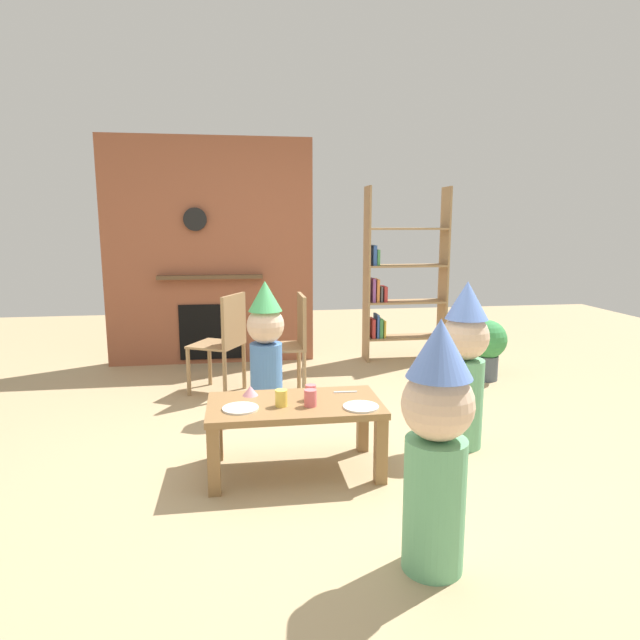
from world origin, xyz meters
TOP-DOWN VIEW (x-y plane):
  - ground_plane at (0.00, 0.00)m, footprint 12.00×12.00m
  - brick_fireplace_feature at (-0.72, 2.60)m, footprint 2.20×0.28m
  - bookshelf at (1.33, 2.40)m, footprint 0.90×0.28m
  - coffee_table at (-0.10, -0.25)m, footprint 1.05×0.57m
  - paper_cup_near_left at (-0.19, -0.31)m, footprint 0.07×0.07m
  - paper_cup_near_right at (-0.02, -0.33)m, footprint 0.07×0.07m
  - paper_cup_center at (-0.00, -0.22)m, footprint 0.07×0.07m
  - paper_plate_front at (-0.43, -0.33)m, footprint 0.21×0.21m
  - paper_plate_rear at (0.27, -0.41)m, footprint 0.21×0.21m
  - birthday_cake_slice at (-0.36, -0.08)m, footprint 0.10×0.10m
  - table_fork at (0.24, -0.10)m, footprint 0.15×0.02m
  - child_with_cone_hat at (0.40, -1.31)m, footprint 0.31×0.31m
  - child_in_pink at (1.07, -0.03)m, footprint 0.31×0.31m
  - child_by_the_chairs at (-0.22, 0.83)m, footprint 0.30×0.30m
  - dining_chair_left at (-0.55, 1.40)m, footprint 0.54×0.54m
  - dining_chair_middle at (0.02, 1.27)m, footprint 0.41×0.41m
  - potted_plant_tall at (1.95, 1.47)m, footprint 0.38×0.38m

SIDE VIEW (x-z plane):
  - ground_plane at x=0.00m, z-range 0.00..0.00m
  - potted_plant_tall at x=1.95m, z-range 0.05..0.64m
  - coffee_table at x=-0.10m, z-range 0.15..0.58m
  - table_fork at x=0.24m, z-range 0.44..0.45m
  - paper_plate_front at x=-0.43m, z-range 0.44..0.45m
  - paper_plate_rear at x=0.27m, z-range 0.44..0.45m
  - birthday_cake_slice at x=-0.36m, z-range 0.44..0.50m
  - paper_cup_center at x=0.00m, z-range 0.44..0.53m
  - paper_cup_near_left at x=-0.19m, z-range 0.44..0.54m
  - paper_cup_near_right at x=-0.02m, z-range 0.44..0.54m
  - dining_chair_left at x=-0.55m, z-range 0.06..0.96m
  - dining_chair_middle at x=0.02m, z-range 0.06..0.96m
  - child_by_the_chairs at x=-0.22m, z-range 0.03..1.10m
  - child_with_cone_hat at x=0.40m, z-range 0.03..1.16m
  - child_in_pink at x=1.07m, z-range 0.03..1.17m
  - bookshelf at x=1.33m, z-range -0.10..1.80m
  - brick_fireplace_feature at x=-0.72m, z-range -0.01..2.39m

